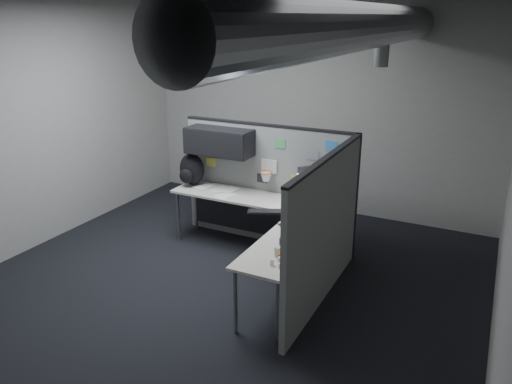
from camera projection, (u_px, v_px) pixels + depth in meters
The scene contains 12 objects.
room at pixel (271, 107), 4.86m from camera, with size 5.62×5.62×3.22m.
partition_back at pixel (254, 171), 6.61m from camera, with size 2.44×0.42×1.63m.
partition_right at pixel (325, 229), 5.24m from camera, with size 0.07×2.23×1.63m.
desk at pixel (264, 216), 6.12m from camera, with size 2.31×2.11×0.73m.
monitor at pixel (320, 189), 5.98m from camera, with size 0.60×0.60×0.48m.
keyboard at pixel (267, 212), 5.88m from camera, with size 0.49×0.34×0.04m.
mouse at pixel (289, 224), 5.55m from camera, with size 0.27×0.27×0.05m.
phone at pixel (289, 244), 5.01m from camera, with size 0.28×0.28×0.10m.
bottles at pixel (278, 261), 4.68m from camera, with size 0.13×0.17×0.08m.
cup at pixel (278, 252), 4.83m from camera, with size 0.07×0.07×0.10m, color beige.
papers at pixel (220, 190), 6.67m from camera, with size 0.66×0.50×0.01m.
backpack at pixel (191, 170), 6.83m from camera, with size 0.43×0.42×0.44m.
Camera 1 is at (2.60, -4.41, 2.94)m, focal length 35.00 mm.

